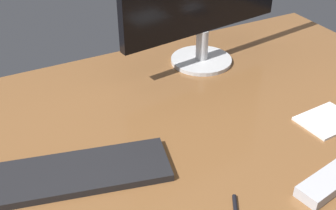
% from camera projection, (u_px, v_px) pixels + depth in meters
% --- Properties ---
extents(desk, '(1.40, 0.84, 0.02)m').
position_uv_depth(desk, '(191.00, 121.00, 1.02)').
color(desk, brown).
rests_on(desk, ground).
extents(keyboard, '(0.47, 0.23, 0.02)m').
position_uv_depth(keyboard, '(56.00, 176.00, 0.83)').
color(keyboard, black).
rests_on(keyboard, desk).
extents(media_remote, '(0.17, 0.08, 0.04)m').
position_uv_depth(media_remote, '(331.00, 180.00, 0.82)').
color(media_remote, '#B7B7BC').
rests_on(media_remote, desk).
extents(notepad, '(0.14, 0.11, 0.01)m').
position_uv_depth(notepad, '(327.00, 120.00, 1.00)').
color(notepad, silver).
rests_on(notepad, desk).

